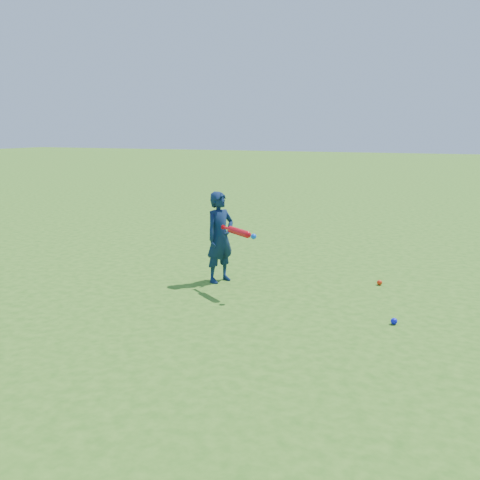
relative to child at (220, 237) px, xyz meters
The scene contains 5 objects.
ground 1.08m from the child, 148.53° to the left, with size 80.00×80.00×0.00m, color #326B19.
child is the anchor object (origin of this frame).
ground_ball_red 2.15m from the child, 17.90° to the left, with size 0.07×0.07×0.07m, color red.
ground_ball_blue 2.51m from the child, 17.85° to the right, with size 0.07×0.07×0.07m, color #0D12DD.
bat_swing 0.61m from the child, 40.29° to the right, with size 0.63×0.47×0.09m.
Camera 1 is at (3.67, -6.64, 1.98)m, focal length 40.00 mm.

